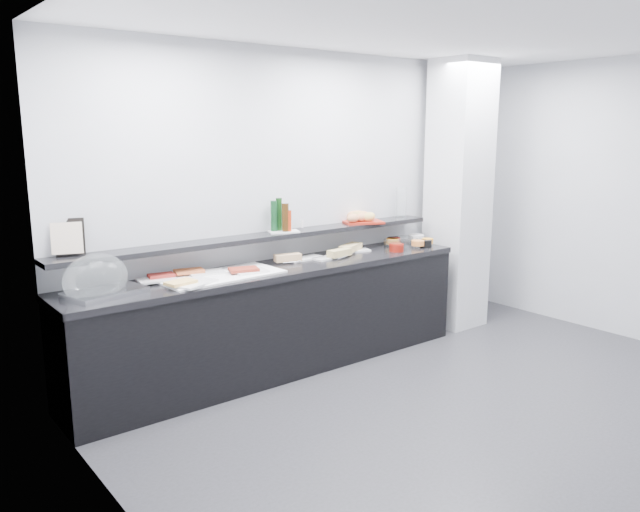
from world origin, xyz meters
TOP-DOWN VIEW (x-y plane):
  - ground at (0.00, 0.00)m, footprint 5.00×5.00m
  - back_wall at (0.00, 2.00)m, footprint 5.00×0.02m
  - ceiling at (0.00, 0.00)m, footprint 5.00×5.00m
  - column at (1.50, 1.65)m, footprint 0.50×0.50m
  - buffet_cabinet at (-0.70, 1.70)m, footprint 3.60×0.60m
  - counter_top at (-0.70, 1.70)m, footprint 3.62×0.62m
  - wall_shelf at (-0.70, 1.88)m, footprint 3.60×0.25m
  - cloche_base at (-2.14, 1.68)m, footprint 0.56×0.44m
  - cloche_dome at (-2.20, 1.69)m, footprint 0.54×0.43m
  - linen_runner at (-1.25, 1.68)m, footprint 0.98×0.51m
  - platter_meat_a at (-1.72, 1.81)m, footprint 0.29×0.21m
  - food_meat_a at (-1.66, 1.84)m, footprint 0.21×0.15m
  - platter_salmon at (-1.31, 1.79)m, footprint 0.30×0.23m
  - food_salmon at (-1.43, 1.84)m, footprint 0.25×0.19m
  - platter_cheese at (-1.55, 1.54)m, footprint 0.39×0.33m
  - food_cheese at (-1.64, 1.55)m, footprint 0.23×0.17m
  - platter_meat_b at (-1.02, 1.61)m, footprint 0.28×0.20m
  - food_meat_b at (-1.07, 1.63)m, footprint 0.26×0.20m
  - sandwich_plate_left at (-0.34, 1.81)m, footprint 0.36×0.18m
  - sandwich_food_left at (-0.54, 1.78)m, footprint 0.24×0.14m
  - tongs_left at (-0.55, 1.71)m, footprint 0.16×0.04m
  - sandwich_plate_mid at (-0.16, 1.70)m, footprint 0.32×0.16m
  - sandwich_food_mid at (-0.06, 1.67)m, footprint 0.24×0.11m
  - tongs_mid at (-0.08, 1.60)m, footprint 0.15×0.06m
  - sandwich_plate_right at (0.23, 1.81)m, footprint 0.33×0.21m
  - sandwich_food_right at (0.18, 1.80)m, footprint 0.31×0.22m
  - tongs_right at (0.13, 1.69)m, footprint 0.13×0.10m
  - bowl_glass_fruit at (0.68, 1.77)m, footprint 0.19×0.19m
  - fill_glass_fruit at (0.71, 1.79)m, footprint 0.16×0.16m
  - bowl_black_jam at (0.78, 1.84)m, footprint 0.15×0.15m
  - fill_black_jam at (0.75, 1.81)m, footprint 0.16×0.16m
  - bowl_glass_cream at (0.89, 1.81)m, footprint 0.22×0.22m
  - fill_glass_cream at (1.07, 1.81)m, footprint 0.18×0.18m
  - bowl_red_jam at (0.55, 1.57)m, footprint 0.14×0.14m
  - fill_red_jam at (0.57, 1.59)m, footprint 0.12×0.12m
  - bowl_glass_salmon at (0.94, 1.60)m, footprint 0.19×0.19m
  - fill_glass_salmon at (0.84, 1.57)m, footprint 0.14×0.14m
  - bowl_black_fruit at (0.92, 1.55)m, footprint 0.14×0.14m
  - fill_black_fruit at (0.99, 1.59)m, footprint 0.14×0.14m
  - framed_print at (-2.26, 1.98)m, footprint 0.21×0.13m
  - print_art at (-2.30, 1.93)m, footprint 0.21×0.11m
  - condiment_tray at (-0.52, 1.87)m, footprint 0.29×0.24m
  - bottle_green_a at (-0.58, 1.92)m, footprint 0.07×0.07m
  - bottle_brown at (-0.52, 1.84)m, footprint 0.07×0.07m
  - bottle_green_b at (-0.53, 1.92)m, footprint 0.07×0.07m
  - bottle_hot at (-0.49, 1.83)m, footprint 0.05×0.05m
  - shaker_salt at (-0.41, 1.92)m, footprint 0.04×0.04m
  - shaker_pepper at (-0.28, 1.92)m, footprint 0.03×0.03m
  - bread_tray at (0.38, 1.85)m, footprint 0.43×0.37m
  - bread_roll_nw at (0.37, 1.98)m, footprint 0.14×0.10m
  - bread_roll_n at (0.38, 1.92)m, footprint 0.18×0.15m
  - bread_roll_ne at (0.43, 1.98)m, footprint 0.18×0.15m
  - bread_roll_sw at (0.35, 1.84)m, footprint 0.15×0.12m
  - bread_roll_s at (0.41, 1.80)m, footprint 0.14×0.11m
  - bread_roll_se at (0.43, 1.82)m, footprint 0.18×0.15m
  - bread_roll_midw at (0.24, 1.84)m, footprint 0.14×0.10m
  - bread_roll_mide at (0.44, 1.92)m, footprint 0.14×0.12m
  - carafe at (0.94, 1.91)m, footprint 0.12×0.12m

SIDE VIEW (x-z plane):
  - ground at x=0.00m, z-range 0.00..0.00m
  - buffet_cabinet at x=-0.70m, z-range 0.00..0.85m
  - counter_top at x=-0.70m, z-range 0.85..0.90m
  - linen_runner at x=-1.25m, z-range 0.90..0.91m
  - sandwich_plate_left at x=-0.34m, z-range 0.90..0.91m
  - sandwich_plate_mid at x=-0.16m, z-range 0.90..0.91m
  - sandwich_plate_right at x=0.23m, z-range 0.90..0.91m
  - tongs_left at x=-0.55m, z-range 0.92..0.92m
  - tongs_mid at x=-0.08m, z-range 0.91..0.92m
  - tongs_right at x=0.13m, z-range 0.91..0.92m
  - cloche_base at x=-2.14m, z-range 0.90..0.94m
  - platter_meat_a at x=-1.72m, z-range 0.92..0.93m
  - platter_salmon at x=-1.31m, z-range 0.92..0.93m
  - platter_cheese at x=-1.55m, z-range 0.92..0.93m
  - platter_meat_b at x=-1.02m, z-range 0.92..0.93m
  - bowl_glass_fruit at x=0.68m, z-range 0.90..0.97m
  - bowl_black_jam at x=0.78m, z-range 0.90..0.97m
  - bowl_glass_cream at x=0.89m, z-range 0.90..0.97m
  - bowl_red_jam at x=0.55m, z-range 0.90..0.97m
  - bowl_glass_salmon at x=0.94m, z-range 0.90..0.97m
  - bowl_black_fruit at x=0.92m, z-range 0.90..0.97m
  - food_meat_a at x=-1.66m, z-range 0.93..0.95m
  - food_salmon at x=-1.43m, z-range 0.93..0.95m
  - food_cheese at x=-1.64m, z-range 0.93..0.95m
  - food_meat_b at x=-1.07m, z-range 0.93..0.95m
  - sandwich_food_left at x=-0.54m, z-range 0.91..0.97m
  - sandwich_food_mid at x=-0.06m, z-range 0.91..0.97m
  - sandwich_food_right at x=0.18m, z-range 0.91..0.97m
  - fill_glass_fruit at x=0.71m, z-range 0.92..0.97m
  - fill_black_jam at x=0.75m, z-range 0.92..0.97m
  - fill_glass_cream at x=1.07m, z-range 0.92..0.97m
  - fill_red_jam at x=0.57m, z-range 0.92..0.97m
  - fill_glass_salmon at x=0.84m, z-range 0.92..0.97m
  - fill_black_fruit at x=0.99m, z-range 0.92..0.97m
  - cloche_dome at x=-2.20m, z-range 0.86..1.20m
  - wall_shelf at x=-0.70m, z-range 1.11..1.15m
  - condiment_tray at x=-0.52m, z-range 1.15..1.16m
  - bread_tray at x=0.38m, z-range 1.15..1.17m
  - shaker_salt at x=-0.41m, z-range 1.16..1.23m
  - shaker_pepper at x=-0.28m, z-range 1.16..1.23m
  - bread_roll_nw at x=0.37m, z-range 1.17..1.25m
  - bread_roll_n at x=0.38m, z-range 1.17..1.25m
  - bread_roll_ne at x=0.43m, z-range 1.17..1.25m
  - bread_roll_sw at x=0.35m, z-range 1.17..1.25m
  - bread_roll_s at x=0.41m, z-range 1.17..1.25m
  - bread_roll_se at x=0.43m, z-range 1.17..1.25m
  - bread_roll_midw at x=0.24m, z-range 1.17..1.25m
  - bread_roll_mide at x=0.44m, z-range 1.17..1.25m
  - bottle_hot at x=-0.49m, z-range 1.16..1.34m
  - framed_print at x=-2.26m, z-range 1.15..1.41m
  - print_art at x=-2.30m, z-range 1.17..1.39m
  - bottle_brown at x=-0.52m, z-range 1.16..1.40m
  - bottle_green_a at x=-0.58m, z-range 1.16..1.42m
  - carafe at x=0.94m, z-range 1.15..1.45m
  - bottle_green_b at x=-0.53m, z-range 1.16..1.44m
  - back_wall at x=0.00m, z-range 0.00..2.70m
  - column at x=1.50m, z-range 0.00..2.70m
  - ceiling at x=0.00m, z-range 2.70..2.70m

